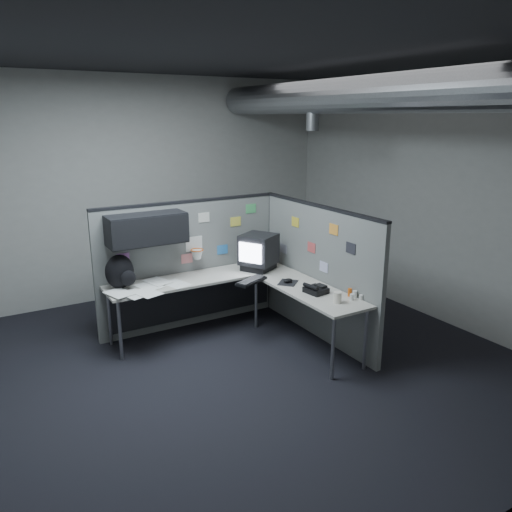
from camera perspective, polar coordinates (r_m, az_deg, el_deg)
room at (r=5.33m, az=4.16°, el=9.96°), size 5.62×5.62×3.22m
partition_back at (r=6.23m, az=-8.70°, el=0.36°), size 2.44×0.42×1.63m
partition_right at (r=6.07m, az=7.02°, el=-1.73°), size 0.07×2.23×1.63m
desk at (r=6.04m, az=-3.11°, el=-3.79°), size 2.31×2.11×0.73m
monitor at (r=6.33m, az=0.29°, el=0.51°), size 0.55×0.55×0.46m
keyboard at (r=5.89m, az=-0.53°, el=-2.86°), size 0.46×0.32×0.04m
mouse at (r=5.89m, az=3.68°, el=-2.91°), size 0.32×0.31×0.05m
phone at (r=5.58m, az=6.83°, el=-3.81°), size 0.24×0.25×0.11m
bottles at (r=5.49m, az=11.09°, el=-4.37°), size 0.14×0.19×0.09m
cup at (r=5.32m, az=9.30°, el=-4.70°), size 0.09×0.09×0.12m
papers at (r=5.80m, az=-12.28°, el=-3.64°), size 0.99×0.71×0.02m
backpack at (r=5.84m, az=-15.25°, el=-1.80°), size 0.35×0.32×0.40m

